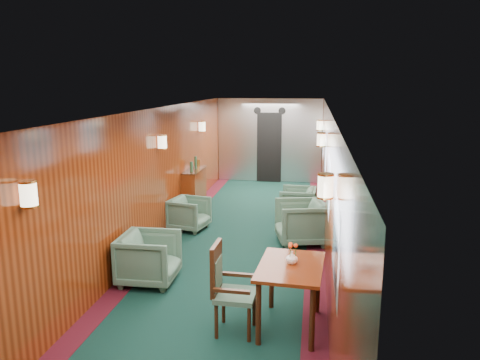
% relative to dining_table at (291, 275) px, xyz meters
% --- Properties ---
extents(room, '(12.00, 12.10, 2.40)m').
position_rel_dining_table_xyz_m(room, '(-1.05, 2.36, 0.98)').
color(room, black).
rests_on(room, ground).
extents(bulkhead, '(2.98, 0.17, 2.39)m').
position_rel_dining_table_xyz_m(bulkhead, '(-1.05, 8.28, 0.53)').
color(bulkhead, silver).
rests_on(bulkhead, ground).
extents(windows_right, '(0.02, 8.60, 0.80)m').
position_rel_dining_table_xyz_m(windows_right, '(0.44, 2.61, 0.79)').
color(windows_right, silver).
rests_on(windows_right, ground).
extents(wall_sconces, '(2.97, 7.97, 0.25)m').
position_rel_dining_table_xyz_m(wall_sconces, '(-1.05, 2.93, 1.13)').
color(wall_sconces, '#FFF0C6').
rests_on(wall_sconces, ground).
extents(dining_table, '(0.80, 1.09, 0.78)m').
position_rel_dining_table_xyz_m(dining_table, '(0.00, 0.00, 0.00)').
color(dining_table, maroon).
rests_on(dining_table, ground).
extents(side_chair, '(0.49, 0.51, 1.06)m').
position_rel_dining_table_xyz_m(side_chair, '(-0.71, -0.19, -0.08)').
color(side_chair, '#1C4233').
rests_on(side_chair, ground).
extents(credenza, '(0.33, 1.06, 1.23)m').
position_rel_dining_table_xyz_m(credenza, '(-2.39, 4.78, -0.17)').
color(credenza, maroon).
rests_on(credenza, ground).
extents(flower_vase, '(0.18, 0.18, 0.15)m').
position_rel_dining_table_xyz_m(flower_vase, '(0.01, 0.05, 0.20)').
color(flower_vase, white).
rests_on(flower_vase, dining_table).
extents(armchair_left_near, '(0.82, 0.79, 0.73)m').
position_rel_dining_table_xyz_m(armchair_left_near, '(-2.07, 0.96, -0.29)').
color(armchair_left_near, '#1C4233').
rests_on(armchair_left_near, ground).
extents(armchair_left_far, '(0.82, 0.80, 0.63)m').
position_rel_dining_table_xyz_m(armchair_left_far, '(-2.15, 3.47, -0.34)').
color(armchair_left_far, '#1C4233').
rests_on(armchair_left_far, ground).
extents(armchair_right_near, '(1.02, 1.01, 0.78)m').
position_rel_dining_table_xyz_m(armchair_right_near, '(0.03, 3.00, -0.27)').
color(armchair_right_near, '#1C4233').
rests_on(armchair_right_near, ground).
extents(armchair_right_far, '(0.78, 0.76, 0.68)m').
position_rel_dining_table_xyz_m(armchair_right_far, '(-0.08, 4.52, -0.32)').
color(armchair_right_far, '#1C4233').
rests_on(armchair_right_far, ground).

